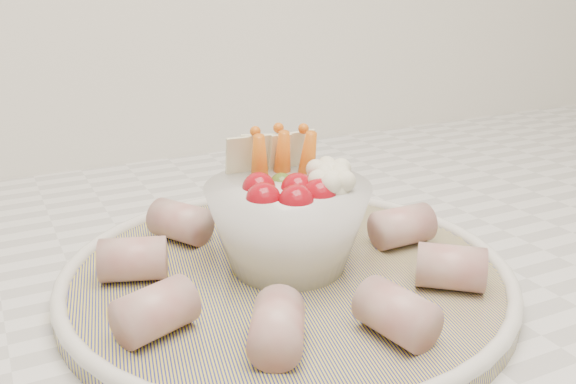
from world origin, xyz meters
name	(u,v)px	position (x,y,z in m)	size (l,w,h in m)	color
serving_platter	(287,275)	(0.15, 1.35, 0.93)	(0.42, 0.42, 0.02)	navy
veggie_bowl	(289,219)	(0.16, 1.36, 0.98)	(0.13, 0.13, 0.11)	silver
cured_meat_rolls	(287,251)	(0.15, 1.35, 0.95)	(0.29, 0.30, 0.03)	#A34D4A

